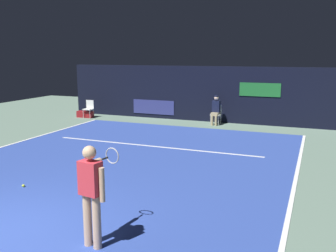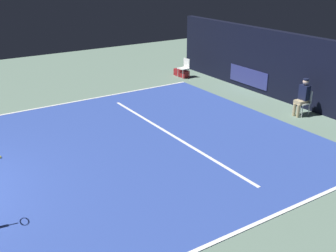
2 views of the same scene
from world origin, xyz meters
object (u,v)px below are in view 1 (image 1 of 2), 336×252
line_judge_on_chair (216,110)px  equipment_bag (85,114)px  tennis_ball (23,186)px  courtside_chair_near (89,108)px  tennis_player (92,190)px

line_judge_on_chair → equipment_bag: (-6.64, -0.51, -0.53)m
line_judge_on_chair → tennis_ball: line_judge_on_chair is taller
courtside_chair_near → equipment_bag: (-0.22, -0.01, -0.34)m
tennis_player → equipment_bag: size_ratio=2.06×
courtside_chair_near → equipment_bag: size_ratio=1.05×
line_judge_on_chair → courtside_chair_near: size_ratio=1.50×
equipment_bag → line_judge_on_chair: bearing=1.8°
tennis_player → tennis_ball: (-3.12, 1.76, -0.94)m
line_judge_on_chair → courtside_chair_near: bearing=-175.6°
tennis_player → equipment_bag: tennis_player is taller
line_judge_on_chair → tennis_ball: (-2.19, -9.67, -0.64)m
courtside_chair_near → tennis_player: bearing=-56.1°
courtside_chair_near → tennis_ball: (4.23, -9.17, -0.46)m
tennis_player → tennis_ball: bearing=150.6°
courtside_chair_near → equipment_bag: courtside_chair_near is taller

